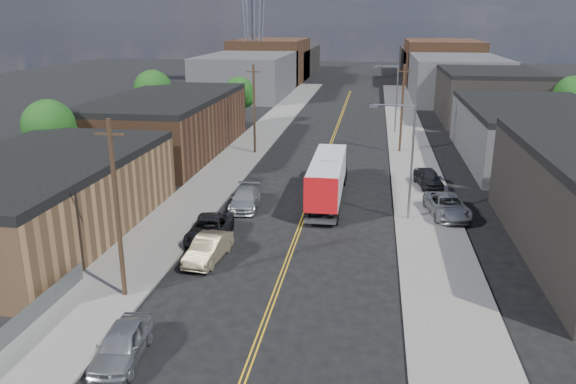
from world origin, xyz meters
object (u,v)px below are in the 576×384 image
(car_left_c, at_px, (209,229))
(car_right_lot_a, at_px, (447,206))
(car_left_a, at_px, (122,344))
(car_left_b, at_px, (208,249))
(semi_truck, at_px, (329,174))
(car_left_d, at_px, (245,199))
(car_right_lot_c, at_px, (428,178))

(car_left_c, height_order, car_right_lot_a, car_right_lot_a)
(car_left_a, xyz_separation_m, car_right_lot_a, (16.73, 21.78, 0.17))
(car_left_b, bearing_deg, semi_truck, 71.11)
(car_left_c, relative_size, car_right_lot_a, 0.96)
(car_left_c, bearing_deg, car_left_d, 79.59)
(car_left_a, distance_m, car_left_b, 11.22)
(car_left_b, height_order, car_right_lot_c, car_right_lot_c)
(car_left_b, bearing_deg, car_left_c, 111.17)
(car_left_c, relative_size, car_left_d, 1.06)
(car_right_lot_a, bearing_deg, car_left_a, -135.74)
(car_left_d, height_order, car_right_lot_c, car_right_lot_c)
(car_left_c, bearing_deg, car_right_lot_a, 20.03)
(car_left_a, relative_size, car_right_lot_a, 0.80)
(car_left_a, height_order, car_right_lot_c, car_right_lot_c)
(car_left_b, relative_size, car_left_d, 0.91)
(car_left_c, xyz_separation_m, car_right_lot_c, (16.14, 15.14, 0.18))
(car_left_a, relative_size, car_right_lot_c, 0.98)
(car_left_a, bearing_deg, semi_truck, 68.61)
(semi_truck, distance_m, car_left_a, 26.31)
(car_left_b, bearing_deg, car_right_lot_a, 39.42)
(car_right_lot_a, xyz_separation_m, car_right_lot_c, (-0.78, 7.93, -0.00))
(car_left_b, xyz_separation_m, car_right_lot_c, (15.22, 18.52, 0.16))
(car_left_a, bearing_deg, car_left_d, 82.66)
(car_right_lot_a, height_order, car_right_lot_c, car_right_lot_a)
(semi_truck, relative_size, car_right_lot_c, 3.06)
(semi_truck, relative_size, car_left_b, 3.01)
(car_left_c, relative_size, car_right_lot_c, 1.19)
(semi_truck, height_order, car_left_c, semi_truck)
(car_left_b, xyz_separation_m, car_left_d, (0.00, 10.52, -0.03))
(car_left_d, bearing_deg, car_left_b, -94.55)
(semi_truck, height_order, car_left_b, semi_truck)
(semi_truck, distance_m, car_left_d, 7.54)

